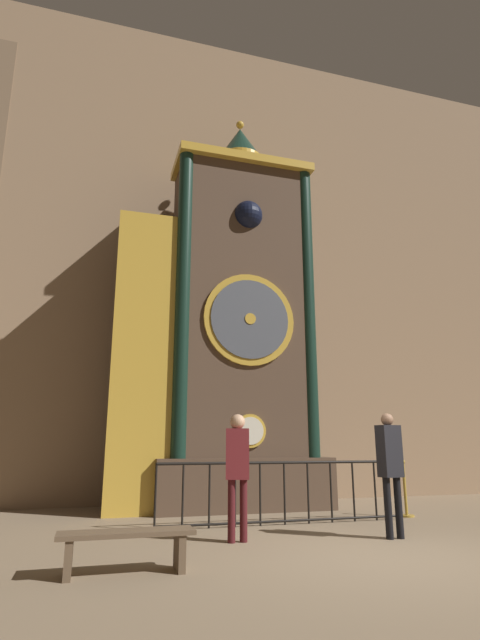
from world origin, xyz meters
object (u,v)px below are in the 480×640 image
object	(u,v)px
visitor_near	(238,463)
visitor_far	(390,462)
stanchion_post	(406,498)
clock_tower	(222,327)
visitor_bench	(126,542)

from	to	relation	value
visitor_near	visitor_far	bearing A→B (deg)	7.14
visitor_near	visitor_far	size ratio (longest dim) A/B	0.98
visitor_far	stanchion_post	xyz separation A→B (m)	(1.55, 1.96, -0.74)
clock_tower	visitor_far	xyz separation A→B (m)	(1.63, -3.95, -2.90)
visitor_bench	visitor_near	bearing A→B (deg)	39.63
visitor_near	stanchion_post	size ratio (longest dim) A/B	1.69
visitor_far	visitor_bench	distance (m)	4.15
stanchion_post	visitor_bench	xyz separation A→B (m)	(-5.52, -2.93, -0.03)
stanchion_post	visitor_near	bearing A→B (deg)	-158.03
visitor_far	visitor_near	bearing A→B (deg)	160.79
visitor_far	stanchion_post	size ratio (longest dim) A/B	1.72
stanchion_post	visitor_bench	bearing A→B (deg)	-152.02
visitor_near	visitor_bench	xyz separation A→B (m)	(-1.66, -1.38, -0.77)
visitor_near	visitor_bench	distance (m)	2.29
clock_tower	visitor_bench	distance (m)	6.57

